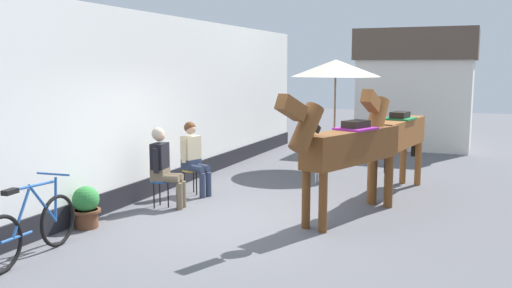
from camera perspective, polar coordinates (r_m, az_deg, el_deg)
ground_plane at (r=11.40m, az=5.37°, el=-4.16°), size 40.00×40.00×0.00m
pub_facade_wall at (r=10.89m, az=-9.89°, el=3.36°), size 0.34×14.00×3.40m
distant_cottage at (r=17.19m, az=16.43°, el=5.73°), size 3.40×2.60×3.50m
seated_visitor_near at (r=9.46m, az=-9.68°, el=-1.99°), size 0.61×0.49×1.39m
seated_visitor_far at (r=10.33m, az=-6.58°, el=-1.08°), size 0.61×0.48×1.39m
saddled_horse_near at (r=8.68m, az=9.54°, el=-0.34°), size 1.28×2.86×2.06m
saddled_horse_far at (r=10.53m, az=14.41°, el=1.00°), size 0.77×2.98×2.06m
flower_planter_near at (r=8.63m, az=-17.37°, el=-6.23°), size 0.43×0.43×0.64m
leaning_bicycle at (r=7.48m, az=-22.46°, el=-8.19°), size 0.50×1.76×1.02m
cafe_parasol at (r=12.99m, az=8.34°, el=7.79°), size 2.10×2.10×2.58m
spare_stool_white at (r=11.43m, az=6.76°, el=-2.10°), size 0.32×0.32×0.46m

